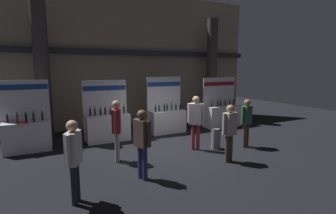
{
  "coord_description": "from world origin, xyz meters",
  "views": [
    {
      "loc": [
        -4.12,
        -7.63,
        2.77
      ],
      "look_at": [
        -0.07,
        0.41,
        1.39
      ],
      "focal_mm": 27.09,
      "sensor_mm": 36.0,
      "label": 1
    }
  ],
  "objects_px": {
    "visitor_0": "(246,119)",
    "visitor_2": "(142,138)",
    "visitor_4": "(117,125)",
    "trash_bin": "(216,139)",
    "visitor_1": "(74,154)",
    "exhibitor_booth_0": "(27,133)",
    "visitor_3": "(230,128)",
    "exhibitor_booth_2": "(167,119)",
    "exhibitor_booth_1": "(108,125)",
    "visitor_5": "(196,117)",
    "exhibitor_booth_3": "(222,114)"
  },
  "relations": [
    {
      "from": "exhibitor_booth_0",
      "to": "visitor_3",
      "type": "distance_m",
      "value": 6.61
    },
    {
      "from": "exhibitor_booth_1",
      "to": "visitor_5",
      "type": "height_order",
      "value": "exhibitor_booth_1"
    },
    {
      "from": "trash_bin",
      "to": "visitor_1",
      "type": "height_order",
      "value": "visitor_1"
    },
    {
      "from": "exhibitor_booth_3",
      "to": "visitor_2",
      "type": "relative_size",
      "value": 1.31
    },
    {
      "from": "visitor_2",
      "to": "exhibitor_booth_2",
      "type": "bearing_deg",
      "value": -53.24
    },
    {
      "from": "exhibitor_booth_1",
      "to": "visitor_0",
      "type": "xyz_separation_m",
      "value": [
        4.18,
        -2.95,
        0.4
      ]
    },
    {
      "from": "visitor_0",
      "to": "visitor_2",
      "type": "relative_size",
      "value": 0.96
    },
    {
      "from": "visitor_1",
      "to": "visitor_3",
      "type": "xyz_separation_m",
      "value": [
        4.38,
        0.42,
        -0.02
      ]
    },
    {
      "from": "visitor_1",
      "to": "visitor_4",
      "type": "distance_m",
      "value": 2.4
    },
    {
      "from": "exhibitor_booth_0",
      "to": "visitor_3",
      "type": "bearing_deg",
      "value": -35.18
    },
    {
      "from": "exhibitor_booth_2",
      "to": "visitor_5",
      "type": "bearing_deg",
      "value": -94.09
    },
    {
      "from": "visitor_1",
      "to": "visitor_2",
      "type": "distance_m",
      "value": 1.71
    },
    {
      "from": "trash_bin",
      "to": "visitor_3",
      "type": "distance_m",
      "value": 1.42
    },
    {
      "from": "exhibitor_booth_1",
      "to": "visitor_2",
      "type": "relative_size",
      "value": 1.31
    },
    {
      "from": "visitor_0",
      "to": "visitor_4",
      "type": "distance_m",
      "value": 4.5
    },
    {
      "from": "visitor_3",
      "to": "exhibitor_booth_2",
      "type": "bearing_deg",
      "value": 84.68
    },
    {
      "from": "exhibitor_booth_1",
      "to": "exhibitor_booth_3",
      "type": "height_order",
      "value": "exhibitor_booth_3"
    },
    {
      "from": "exhibitor_booth_0",
      "to": "visitor_5",
      "type": "distance_m",
      "value": 5.68
    },
    {
      "from": "exhibitor_booth_3",
      "to": "visitor_4",
      "type": "xyz_separation_m",
      "value": [
        -5.72,
        -2.24,
        0.51
      ]
    },
    {
      "from": "visitor_0",
      "to": "exhibitor_booth_1",
      "type": "bearing_deg",
      "value": -49.31
    },
    {
      "from": "visitor_1",
      "to": "visitor_3",
      "type": "height_order",
      "value": "visitor_1"
    },
    {
      "from": "exhibitor_booth_0",
      "to": "exhibitor_booth_1",
      "type": "relative_size",
      "value": 1.03
    },
    {
      "from": "exhibitor_booth_2",
      "to": "visitor_1",
      "type": "distance_m",
      "value": 6.14
    },
    {
      "from": "visitor_5",
      "to": "visitor_0",
      "type": "bearing_deg",
      "value": -151.24
    },
    {
      "from": "exhibitor_booth_2",
      "to": "visitor_3",
      "type": "distance_m",
      "value": 3.97
    },
    {
      "from": "exhibitor_booth_2",
      "to": "visitor_0",
      "type": "distance_m",
      "value": 3.49
    },
    {
      "from": "visitor_1",
      "to": "visitor_5",
      "type": "xyz_separation_m",
      "value": [
        4.11,
        1.83,
        0.08
      ]
    },
    {
      "from": "visitor_1",
      "to": "trash_bin",
      "type": "bearing_deg",
      "value": 135.91
    },
    {
      "from": "visitor_4",
      "to": "exhibitor_booth_0",
      "type": "bearing_deg",
      "value": -112.68
    },
    {
      "from": "exhibitor_booth_2",
      "to": "visitor_0",
      "type": "xyz_separation_m",
      "value": [
        1.57,
        -3.08,
        0.42
      ]
    },
    {
      "from": "exhibitor_booth_1",
      "to": "visitor_3",
      "type": "height_order",
      "value": "exhibitor_booth_1"
    },
    {
      "from": "exhibitor_booth_1",
      "to": "visitor_5",
      "type": "relative_size",
      "value": 1.25
    },
    {
      "from": "exhibitor_booth_1",
      "to": "visitor_2",
      "type": "bearing_deg",
      "value": -90.64
    },
    {
      "from": "visitor_0",
      "to": "visitor_1",
      "type": "distance_m",
      "value": 6.01
    },
    {
      "from": "trash_bin",
      "to": "visitor_2",
      "type": "xyz_separation_m",
      "value": [
        -3.15,
        -1.15,
        0.71
      ]
    },
    {
      "from": "exhibitor_booth_0",
      "to": "visitor_4",
      "type": "relative_size",
      "value": 1.29
    },
    {
      "from": "exhibitor_booth_2",
      "to": "exhibitor_booth_1",
      "type": "bearing_deg",
      "value": -177.11
    },
    {
      "from": "visitor_2",
      "to": "visitor_4",
      "type": "height_order",
      "value": "visitor_4"
    },
    {
      "from": "visitor_0",
      "to": "visitor_2",
      "type": "distance_m",
      "value": 4.3
    },
    {
      "from": "exhibitor_booth_3",
      "to": "visitor_2",
      "type": "distance_m",
      "value": 6.65
    },
    {
      "from": "visitor_3",
      "to": "exhibitor_booth_0",
      "type": "bearing_deg",
      "value": 138.28
    },
    {
      "from": "exhibitor_booth_0",
      "to": "exhibitor_booth_2",
      "type": "height_order",
      "value": "exhibitor_booth_2"
    },
    {
      "from": "visitor_2",
      "to": "trash_bin",
      "type": "bearing_deg",
      "value": -89.18
    },
    {
      "from": "exhibitor_booth_0",
      "to": "visitor_5",
      "type": "height_order",
      "value": "exhibitor_booth_0"
    },
    {
      "from": "visitor_0",
      "to": "visitor_2",
      "type": "bearing_deg",
      "value": -2.78
    },
    {
      "from": "exhibitor_booth_0",
      "to": "visitor_3",
      "type": "xyz_separation_m",
      "value": [
        5.39,
        -3.8,
        0.42
      ]
    },
    {
      "from": "visitor_3",
      "to": "visitor_4",
      "type": "height_order",
      "value": "visitor_4"
    },
    {
      "from": "exhibitor_booth_1",
      "to": "exhibitor_booth_3",
      "type": "bearing_deg",
      "value": -0.62
    },
    {
      "from": "exhibitor_booth_3",
      "to": "trash_bin",
      "type": "relative_size",
      "value": 3.25
    },
    {
      "from": "visitor_0",
      "to": "visitor_2",
      "type": "xyz_separation_m",
      "value": [
        -4.22,
        -0.84,
        0.06
      ]
    }
  ]
}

